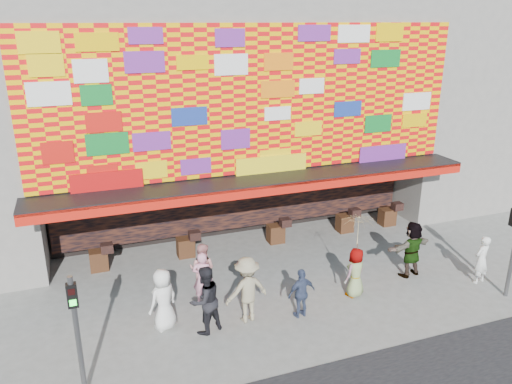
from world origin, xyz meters
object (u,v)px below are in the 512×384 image
at_px(signal_left, 76,323).
at_px(ped_e, 302,293).
at_px(ped_b, 203,279).
at_px(ped_i, 202,269).
at_px(ped_c, 205,300).
at_px(ped_d, 247,290).
at_px(parasol, 358,231).
at_px(ped_a, 163,300).
at_px(ped_f, 412,249).
at_px(ped_h, 481,260).
at_px(ped_g, 355,272).

height_order(signal_left, ped_e, signal_left).
xyz_separation_m(ped_b, ped_i, (0.13, 0.55, 0.01)).
relative_size(ped_c, ped_i, 1.13).
height_order(ped_d, parasol, parasol).
height_order(ped_a, ped_i, ped_a).
distance_m(ped_f, parasol, 2.75).
bearing_deg(ped_b, ped_c, 105.56).
xyz_separation_m(ped_b, ped_d, (0.96, -1.24, 0.12)).
bearing_deg(ped_b, parasol, -166.80).
height_order(ped_h, parasol, parasol).
xyz_separation_m(ped_a, ped_b, (1.31, 0.82, -0.04)).
relative_size(ped_d, ped_h, 1.20).
xyz_separation_m(ped_h, ped_i, (-8.60, 2.35, 0.05)).
xyz_separation_m(ped_d, ped_f, (5.96, 0.63, -0.02)).
relative_size(ped_d, ped_g, 1.23).
bearing_deg(ped_d, ped_c, -1.63).
relative_size(ped_c, ped_g, 1.23).
distance_m(ped_c, ped_f, 7.24).
relative_size(ped_b, ped_f, 0.89).
bearing_deg(signal_left, ped_h, 4.49).
relative_size(ped_e, ped_f, 0.79).
distance_m(ped_c, ped_i, 1.97).
distance_m(ped_g, ped_h, 4.28).
distance_m(ped_d, ped_e, 1.57).
bearing_deg(ped_c, ped_i, -124.54).
bearing_deg(ped_e, ped_f, -176.01).
height_order(signal_left, ped_h, signal_left).
distance_m(ped_e, ped_g, 2.09).
distance_m(ped_d, ped_h, 7.79).
relative_size(ped_a, ped_d, 0.92).
xyz_separation_m(ped_d, ped_e, (1.51, -0.35, -0.22)).
distance_m(ped_e, ped_i, 3.18).
distance_m(signal_left, ped_e, 6.18).
bearing_deg(ped_b, ped_d, 154.81).
xyz_separation_m(signal_left, ped_g, (8.00, 1.64, -1.07)).
height_order(ped_a, ped_g, ped_a).
bearing_deg(ped_d, ped_b, -60.10).
height_order(ped_c, ped_e, ped_c).
height_order(ped_c, ped_g, ped_c).
distance_m(ped_e, parasol, 2.53).
relative_size(ped_f, ped_i, 1.11).
xyz_separation_m(signal_left, ped_e, (5.96, 1.16, -1.11)).
distance_m(signal_left, parasol, 8.17).
bearing_deg(ped_e, ped_a, -20.02).
xyz_separation_m(ped_h, parasol, (-4.22, 0.68, 1.37)).
height_order(ped_b, ped_d, ped_d).
height_order(signal_left, ped_a, signal_left).
bearing_deg(ped_h, ped_i, -29.57).
relative_size(ped_d, parasol, 1.02).
bearing_deg(ped_e, ped_b, -41.31).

